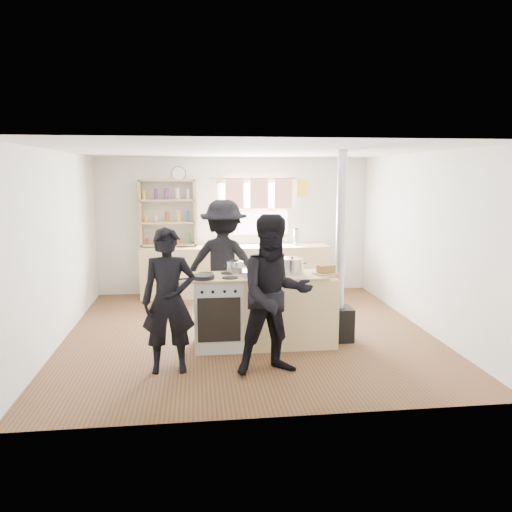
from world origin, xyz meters
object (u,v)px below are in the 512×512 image
thermos (296,237)px  skillet_greens (203,277)px  flue_heater (339,292)px  person_near_right (275,295)px  bread_board (326,270)px  stockpot_counter (292,266)px  cooking_island (264,310)px  stockpot_stove (235,267)px  roast_tray (256,273)px  person_far (224,264)px  person_near_left (169,301)px

thermos → skillet_greens: thermos is taller
flue_heater → person_near_right: bearing=-135.7°
bread_board → flue_heater: bearing=33.0°
thermos → stockpot_counter: 2.79m
cooking_island → stockpot_stove: bearing=155.8°
thermos → skillet_greens: (-1.75, -2.93, -0.09)m
bread_board → person_near_right: size_ratio=0.18×
roast_tray → person_far: (-0.35, 0.97, -0.05)m
bread_board → person_far: (-1.25, 0.98, -0.06)m
flue_heater → person_near_right: (-1.02, -1.00, 0.22)m
skillet_greens → flue_heater: (1.79, 0.25, -0.30)m
thermos → person_far: (-1.43, -1.86, -0.13)m
bread_board → thermos: bearing=86.3°
roast_tray → stockpot_counter: stockpot_counter is taller
thermos → bread_board: bearing=-93.7°
stockpot_stove → person_near_left: size_ratio=0.13×
roast_tray → stockpot_counter: bearing=12.1°
thermos → person_near_right: (-0.98, -3.68, -0.16)m
cooking_island → person_near_left: person_near_left is taller
stockpot_counter → person_near_right: person_near_right is taller
thermos → bread_board: 2.84m
stockpot_counter → flue_heater: bearing=3.1°
person_near_left → person_far: (0.70, 1.64, 0.11)m
stockpot_stove → person_near_left: 1.22m
bread_board → stockpot_stove: bearing=168.9°
stockpot_counter → person_far: (-0.83, 0.86, -0.11)m
cooking_island → bread_board: (0.79, -0.06, 0.51)m
thermos → person_near_left: size_ratio=0.18×
thermos → roast_tray: (-1.08, -2.82, -0.08)m
stockpot_counter → person_near_right: (-0.38, -0.96, -0.14)m
roast_tray → person_near_right: size_ratio=0.22×
person_far → person_near_right: bearing=121.1°
stockpot_stove → person_near_left: bearing=-132.1°
thermos → roast_tray: 3.02m
person_far → thermos: bearing=-110.4°
stockpot_counter → thermos: bearing=77.5°
bread_board → skillet_greens: bearing=-176.3°
cooking_island → person_near_right: bearing=-90.6°
cooking_island → skillet_greens: size_ratio=5.60×
skillet_greens → stockpot_counter: 1.16m
stockpot_stove → person_far: (-0.10, 0.75, -0.09)m
roast_tray → stockpot_counter: 0.49m
skillet_greens → stockpot_counter: stockpot_counter is taller
bread_board → flue_heater: 0.42m
stockpot_stove → thermos: bearing=62.9°
thermos → roast_tray: bearing=-111.0°
thermos → stockpot_counter: (-0.60, -2.72, -0.02)m
person_near_left → cooking_island: bearing=31.5°
roast_tray → flue_heater: flue_heater is taller
roast_tray → bread_board: bread_board is taller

